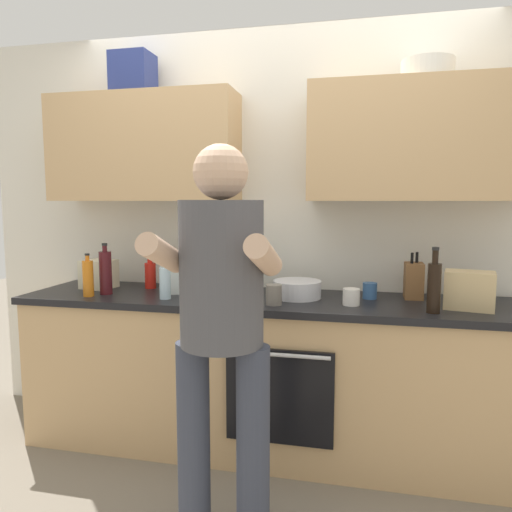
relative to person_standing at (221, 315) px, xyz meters
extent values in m
plane|color=#756B5B|center=(0.02, 0.81, -0.99)|extent=(12.00, 12.00, 0.00)
cube|color=silver|center=(0.02, 1.17, 0.26)|extent=(4.00, 0.06, 2.50)
cube|color=tan|center=(-0.79, 0.98, 0.79)|extent=(1.18, 0.32, 0.65)
cube|color=tan|center=(0.83, 0.98, 0.79)|extent=(1.18, 0.32, 0.65)
cylinder|color=silver|center=(0.87, 0.98, 1.16)|extent=(0.28, 0.28, 0.10)
cube|color=navy|center=(-0.85, 0.98, 1.23)|extent=(0.24, 0.20, 0.25)
cube|color=tan|center=(0.02, 0.81, -0.56)|extent=(2.80, 0.60, 0.86)
cube|color=black|center=(0.02, 0.81, -0.11)|extent=(2.84, 0.64, 0.04)
cube|color=black|center=(0.16, 0.49, -0.54)|extent=(0.56, 0.02, 0.50)
cylinder|color=silver|center=(0.16, 0.47, -0.31)|extent=(0.52, 0.02, 0.02)
cylinder|color=#383D4C|center=(-0.13, 0.00, -0.56)|extent=(0.14, 0.14, 0.86)
cylinder|color=#383D4C|center=(0.13, 0.00, -0.56)|extent=(0.14, 0.14, 0.86)
cylinder|color=#4C4C51|center=(0.00, 0.00, 0.17)|extent=(0.34, 0.34, 0.59)
sphere|color=#D8AD8C|center=(0.00, 0.00, 0.57)|extent=(0.22, 0.22, 0.22)
cylinder|color=#D8AD8C|center=(-0.20, -0.12, 0.26)|extent=(0.09, 0.31, 0.19)
cylinder|color=#D8AD8C|center=(0.20, -0.12, 0.26)|extent=(0.09, 0.31, 0.19)
cylinder|color=black|center=(0.90, 0.62, 0.03)|extent=(0.07, 0.07, 0.25)
cylinder|color=black|center=(0.90, 0.62, 0.19)|extent=(0.03, 0.03, 0.07)
cylinder|color=black|center=(0.90, 0.62, 0.23)|extent=(0.03, 0.03, 0.01)
cylinder|color=#198C33|center=(-0.12, 0.83, 0.00)|extent=(0.05, 0.05, 0.18)
cylinder|color=#198C33|center=(-0.12, 0.83, 0.12)|extent=(0.03, 0.03, 0.05)
cylinder|color=black|center=(-0.12, 0.83, 0.15)|extent=(0.03, 0.03, 0.01)
cylinder|color=orange|center=(-0.99, 0.62, 0.01)|extent=(0.06, 0.06, 0.21)
cylinder|color=orange|center=(-0.99, 0.62, 0.13)|extent=(0.02, 0.02, 0.03)
cylinder|color=black|center=(-0.99, 0.62, 0.15)|extent=(0.03, 0.03, 0.01)
cylinder|color=silver|center=(-0.53, 0.65, 0.00)|extent=(0.06, 0.06, 0.18)
cylinder|color=silver|center=(-0.53, 0.65, 0.11)|extent=(0.02, 0.02, 0.05)
cylinder|color=black|center=(-0.53, 0.65, 0.14)|extent=(0.03, 0.03, 0.01)
cylinder|color=red|center=(-0.75, 0.94, -0.01)|extent=(0.07, 0.07, 0.16)
cylinder|color=red|center=(-0.75, 0.94, 0.09)|extent=(0.03, 0.03, 0.05)
cylinder|color=black|center=(-0.75, 0.94, 0.13)|extent=(0.04, 0.04, 0.02)
cylinder|color=brown|center=(-0.28, 0.95, -0.02)|extent=(0.08, 0.08, 0.15)
cylinder|color=brown|center=(-0.28, 0.95, 0.07)|extent=(0.03, 0.03, 0.03)
cylinder|color=black|center=(-0.28, 0.95, 0.10)|extent=(0.03, 0.03, 0.01)
cylinder|color=#471419|center=(-0.92, 0.70, 0.04)|extent=(0.07, 0.07, 0.25)
cylinder|color=#471419|center=(-0.92, 0.70, 0.18)|extent=(0.03, 0.03, 0.04)
cylinder|color=black|center=(-0.92, 0.70, 0.21)|extent=(0.03, 0.03, 0.01)
cylinder|color=slate|center=(0.10, 0.63, -0.04)|extent=(0.09, 0.09, 0.11)
cylinder|color=#33598C|center=(0.60, 0.90, -0.04)|extent=(0.08, 0.08, 0.09)
cylinder|color=white|center=(0.50, 0.71, -0.05)|extent=(0.09, 0.09, 0.09)
cylinder|color=silver|center=(0.20, 0.84, -0.04)|extent=(0.27, 0.27, 0.10)
cube|color=brown|center=(0.84, 0.97, 0.01)|extent=(0.10, 0.14, 0.20)
cylinder|color=black|center=(0.83, 0.95, 0.14)|extent=(0.02, 0.02, 0.06)
cylinder|color=black|center=(0.86, 0.99, 0.14)|extent=(0.02, 0.02, 0.06)
cube|color=silver|center=(-0.53, 0.86, 0.02)|extent=(0.22, 0.21, 0.22)
cube|color=tan|center=(1.09, 0.75, 0.01)|extent=(0.26, 0.20, 0.19)
cube|color=beige|center=(-1.07, 0.87, 0.00)|extent=(0.21, 0.21, 0.18)
camera|label=1|loc=(0.55, -1.82, 0.46)|focal=33.46mm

